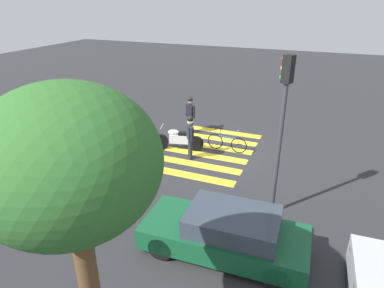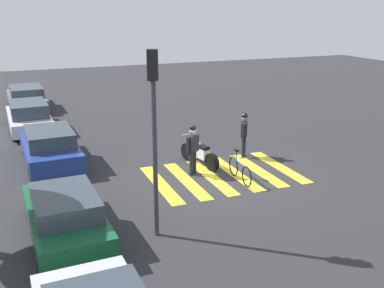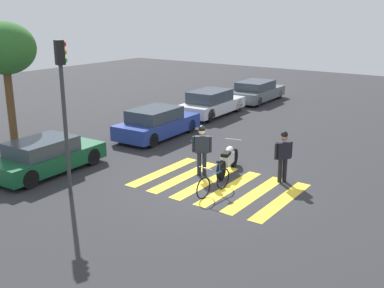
# 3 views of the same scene
# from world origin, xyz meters

# --- Properties ---
(ground_plane) EXTENTS (60.00, 60.00, 0.00)m
(ground_plane) POSITION_xyz_m (0.00, 0.00, 0.00)
(ground_plane) COLOR #2B2B2D
(police_motorcycle) EXTENTS (2.11, 0.80, 1.04)m
(police_motorcycle) POSITION_xyz_m (1.23, 0.37, 0.46)
(police_motorcycle) COLOR black
(police_motorcycle) RESTS_ON ground_plane
(leaning_bicycle) EXTENTS (1.71, 0.46, 1.00)m
(leaning_bicycle) POSITION_xyz_m (-0.68, -0.28, 0.38)
(leaning_bicycle) COLOR black
(leaning_bicycle) RESTS_ON ground_plane
(officer_on_foot) EXTENTS (0.43, 0.57, 1.77)m
(officer_on_foot) POSITION_xyz_m (0.46, 0.94, 1.02)
(officer_on_foot) COLOR #1E232D
(officer_on_foot) RESTS_ON ground_plane
(officer_by_motorcycle) EXTENTS (0.57, 0.42, 1.73)m
(officer_by_motorcycle) POSITION_xyz_m (1.47, -1.57, 0.99)
(officer_by_motorcycle) COLOR black
(officer_by_motorcycle) RESTS_ON ground_plane
(crosswalk_stripes) EXTENTS (3.49, 4.95, 0.01)m
(crosswalk_stripes) POSITION_xyz_m (0.00, 0.00, 0.00)
(crosswalk_stripes) COLOR yellow
(crosswalk_stripes) RESTS_ON ground_plane
(car_green_compact) EXTENTS (4.13, 1.85, 1.22)m
(car_green_compact) POSITION_xyz_m (-2.38, 5.53, 0.59)
(car_green_compact) COLOR black
(car_green_compact) RESTS_ON ground_plane
(car_blue_hatchback) EXTENTS (4.30, 1.95, 1.33)m
(car_blue_hatchback) POSITION_xyz_m (3.45, 5.36, 0.63)
(car_blue_hatchback) COLOR black
(car_blue_hatchback) RESTS_ON ground_plane
(traffic_light_pole) EXTENTS (0.36, 0.31, 4.64)m
(traffic_light_pole) POSITION_xyz_m (-3.17, 3.39, 3.09)
(traffic_light_pole) COLOR #38383D
(traffic_light_pole) RESTS_ON ground_plane
(street_tree_mid) EXTENTS (2.42, 2.42, 5.07)m
(street_tree_mid) POSITION_xyz_m (-1.22, 9.09, 3.98)
(street_tree_mid) COLOR brown
(street_tree_mid) RESTS_ON ground_plane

